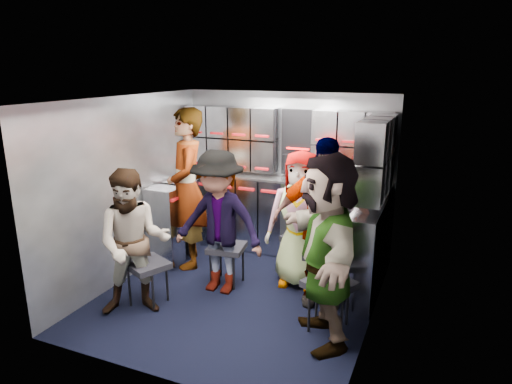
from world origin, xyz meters
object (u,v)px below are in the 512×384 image
at_px(jump_seat_near_left, 147,267).
at_px(jump_seat_near_right, 330,287).
at_px(jump_seat_mid_left, 227,250).
at_px(attendant_arc_b, 219,223).
at_px(jump_seat_mid_right, 326,256).
at_px(attendant_arc_a, 134,243).
at_px(attendant_standing, 187,189).
at_px(attendant_arc_e, 327,250).
at_px(jump_seat_center, 304,241).
at_px(attendant_arc_d, 323,223).
at_px(attendant_arc_c, 300,219).

height_order(jump_seat_near_left, jump_seat_near_right, jump_seat_near_right).
height_order(jump_seat_mid_left, attendant_arc_b, attendant_arc_b).
distance_m(jump_seat_mid_right, attendant_arc_a, 2.00).
xyz_separation_m(attendant_standing, attendant_arc_e, (1.98, -0.95, -0.11)).
bearing_deg(attendant_arc_a, jump_seat_mid_right, 3.47).
bearing_deg(jump_seat_near_right, jump_seat_mid_left, 160.06).
height_order(attendant_arc_a, attendant_arc_e, attendant_arc_e).
xyz_separation_m(attendant_arc_a, attendant_arc_e, (1.85, 0.27, 0.12)).
bearing_deg(jump_seat_mid_left, jump_seat_near_left, -126.36).
bearing_deg(jump_seat_center, attendant_arc_b, -137.74).
bearing_deg(attendant_arc_a, attendant_standing, 65.41).
height_order(attendant_arc_a, attendant_arc_d, attendant_arc_d).
xyz_separation_m(jump_seat_mid_left, attendant_arc_c, (0.75, 0.32, 0.36)).
xyz_separation_m(jump_seat_near_right, attendant_standing, (-1.98, 0.77, 0.54)).
height_order(jump_seat_mid_left, attendant_arc_c, attendant_arc_c).
distance_m(jump_seat_near_right, attendant_arc_a, 1.93).
height_order(attendant_standing, attendant_arc_e, attendant_standing).
bearing_deg(jump_seat_mid_left, jump_seat_near_right, -19.94).
distance_m(attendant_arc_d, attendant_arc_e, 0.70).
xyz_separation_m(jump_seat_mid_left, attendant_standing, (-0.68, 0.30, 0.56)).
xyz_separation_m(jump_seat_mid_left, jump_seat_near_right, (1.30, -0.47, 0.02)).
bearing_deg(attendant_arc_a, jump_seat_center, 16.92).
distance_m(jump_seat_near_left, jump_seat_mid_left, 0.92).
distance_m(jump_seat_center, attendant_standing, 1.54).
bearing_deg(attendant_arc_d, jump_seat_center, 112.83).
height_order(attendant_arc_b, attendant_arc_d, attendant_arc_d).
relative_size(jump_seat_mid_right, jump_seat_near_right, 0.93).
bearing_deg(attendant_standing, attendant_arc_c, 56.67).
bearing_deg(attendant_arc_c, attendant_arc_a, -141.62).
height_order(jump_seat_center, jump_seat_mid_right, jump_seat_center).
bearing_deg(attendant_arc_a, attendant_arc_c, 13.05).
bearing_deg(attendant_arc_c, jump_seat_mid_left, -162.15).
relative_size(attendant_standing, attendant_arc_b, 1.24).
xyz_separation_m(jump_seat_near_left, attendant_arc_d, (1.64, 0.75, 0.46)).
relative_size(jump_seat_near_left, attendant_standing, 0.26).
relative_size(jump_seat_near_right, attendant_arc_d, 0.31).
distance_m(jump_seat_mid_left, jump_seat_near_right, 1.39).
height_order(attendant_arc_a, attendant_arc_b, attendant_arc_b).
distance_m(attendant_arc_c, attendant_arc_d, 0.47).
relative_size(attendant_arc_b, attendant_arc_d, 0.90).
relative_size(jump_seat_mid_right, attendant_arc_e, 0.29).
bearing_deg(attendant_arc_e, attendant_arc_d, 168.44).
relative_size(attendant_arc_c, attendant_arc_d, 0.88).
distance_m(jump_seat_center, jump_seat_near_right, 1.12).
height_order(attendant_arc_d, attendant_arc_e, attendant_arc_d).
distance_m(jump_seat_mid_left, attendant_standing, 0.93).
bearing_deg(attendant_arc_c, attendant_arc_d, -48.03).
xyz_separation_m(jump_seat_near_right, attendant_arc_d, (-0.21, 0.48, 0.45)).
height_order(jump_seat_mid_left, attendant_arc_a, attendant_arc_a).
bearing_deg(attendant_arc_e, jump_seat_near_right, 150.75).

